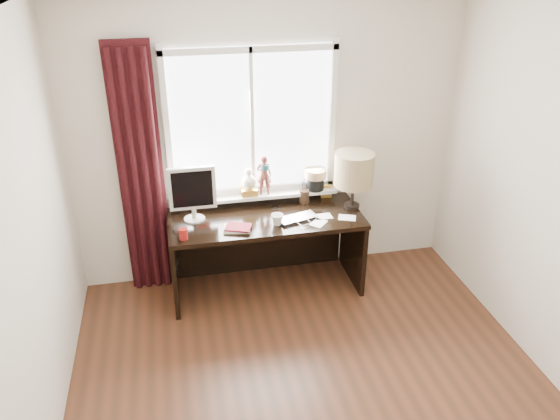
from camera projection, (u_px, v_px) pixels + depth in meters
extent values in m
cube|color=white|center=(345.00, 22.00, 2.54)|extent=(3.50, 4.00, 0.00)
cube|color=beige|center=(268.00, 142.00, 4.88)|extent=(3.50, 0.00, 2.60)
cube|color=beige|center=(7.00, 296.00, 2.81)|extent=(0.00, 4.00, 2.60)
imported|color=silver|center=(298.00, 218.00, 4.73)|extent=(0.39, 0.31, 0.03)
imported|color=white|center=(277.00, 219.00, 4.63)|extent=(0.13, 0.13, 0.10)
cylinder|color=maroon|center=(183.00, 234.00, 4.42)|extent=(0.07, 0.07, 0.09)
cube|color=white|center=(252.00, 123.00, 4.75)|extent=(1.40, 0.02, 1.30)
cube|color=silver|center=(254.00, 189.00, 5.01)|extent=(1.50, 0.05, 0.05)
cube|color=silver|center=(250.00, 50.00, 4.44)|extent=(1.50, 0.05, 0.05)
cube|color=silver|center=(167.00, 129.00, 4.59)|extent=(0.05, 0.05, 1.40)
cube|color=silver|center=(332.00, 118.00, 4.86)|extent=(0.05, 0.05, 1.40)
cube|color=silver|center=(252.00, 123.00, 4.72)|extent=(0.03, 0.05, 1.30)
cube|color=silver|center=(255.00, 195.00, 4.98)|extent=(1.52, 0.18, 0.03)
cylinder|color=#560405|center=(200.00, 185.00, 4.83)|extent=(0.15, 0.15, 0.26)
cube|color=gold|center=(249.00, 192.00, 4.94)|extent=(0.15, 0.12, 0.06)
sphere|color=beige|center=(249.00, 182.00, 4.90)|extent=(0.13, 0.13, 0.13)
sphere|color=beige|center=(249.00, 172.00, 4.86)|extent=(0.07, 0.07, 0.07)
imported|color=brown|center=(265.00, 175.00, 4.89)|extent=(0.15, 0.12, 0.38)
cylinder|color=#1E4C51|center=(265.00, 167.00, 4.84)|extent=(0.10, 0.10, 0.05)
cylinder|color=black|center=(315.00, 183.00, 5.03)|extent=(0.16, 0.16, 0.12)
cylinder|color=#8C6B4C|center=(316.00, 173.00, 4.99)|extent=(0.20, 0.20, 0.08)
cube|color=black|center=(141.00, 174.00, 4.68)|extent=(0.38, 0.05, 2.25)
cylinder|color=black|center=(124.00, 180.00, 4.64)|extent=(0.06, 0.06, 2.20)
cylinder|color=black|center=(135.00, 179.00, 4.65)|extent=(0.06, 0.06, 2.20)
cylinder|color=black|center=(146.00, 178.00, 4.67)|extent=(0.06, 0.06, 2.20)
cylinder|color=black|center=(157.00, 177.00, 4.68)|extent=(0.06, 0.06, 2.20)
cube|color=black|center=(266.00, 219.00, 4.79)|extent=(1.70, 0.70, 0.04)
cube|color=black|center=(174.00, 265.00, 4.81)|extent=(0.04, 0.64, 0.71)
cube|color=black|center=(353.00, 246.00, 5.11)|extent=(0.04, 0.64, 0.71)
cube|color=black|center=(260.00, 237.00, 5.26)|extent=(1.60, 0.03, 0.71)
cylinder|color=beige|center=(195.00, 219.00, 4.73)|extent=(0.18, 0.18, 0.01)
cylinder|color=beige|center=(194.00, 213.00, 4.71)|extent=(0.04, 0.04, 0.10)
cube|color=beige|center=(192.00, 188.00, 4.60)|extent=(0.40, 0.04, 0.38)
cube|color=black|center=(192.00, 189.00, 4.58)|extent=(0.34, 0.01, 0.32)
cube|color=beige|center=(237.00, 228.00, 4.58)|extent=(0.24, 0.20, 0.02)
cube|color=#5A0913|center=(238.00, 227.00, 4.56)|extent=(0.25, 0.21, 0.01)
cylinder|color=black|center=(304.00, 196.00, 5.02)|extent=(0.09, 0.09, 0.12)
cylinder|color=black|center=(303.00, 191.00, 5.00)|extent=(0.01, 0.01, 0.22)
cylinder|color=black|center=(306.00, 193.00, 4.99)|extent=(0.01, 0.01, 0.19)
cylinder|color=black|center=(304.00, 189.00, 5.00)|extent=(0.01, 0.01, 0.25)
cylinder|color=black|center=(306.00, 193.00, 5.02)|extent=(0.01, 0.01, 0.17)
cube|color=gold|center=(326.00, 191.00, 5.10)|extent=(0.10, 0.02, 0.13)
cube|color=#996633|center=(327.00, 192.00, 5.09)|extent=(0.08, 0.01, 0.10)
cylinder|color=black|center=(352.00, 206.00, 4.95)|extent=(0.14, 0.14, 0.03)
cylinder|color=black|center=(352.00, 193.00, 4.89)|extent=(0.03, 0.03, 0.22)
cylinder|color=tan|center=(354.00, 169.00, 4.79)|extent=(0.35, 0.35, 0.30)
cube|color=white|center=(323.00, 216.00, 4.79)|extent=(0.15, 0.12, 0.00)
cube|color=white|center=(347.00, 218.00, 4.77)|extent=(0.18, 0.16, 0.00)
cube|color=white|center=(318.00, 223.00, 4.68)|extent=(0.18, 0.18, 0.00)
torus|color=black|center=(281.00, 222.00, 4.69)|extent=(0.18, 0.18, 0.01)
torus|color=black|center=(290.00, 217.00, 4.77)|extent=(0.12, 0.12, 0.01)
torus|color=black|center=(275.00, 208.00, 4.93)|extent=(0.14, 0.14, 0.01)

